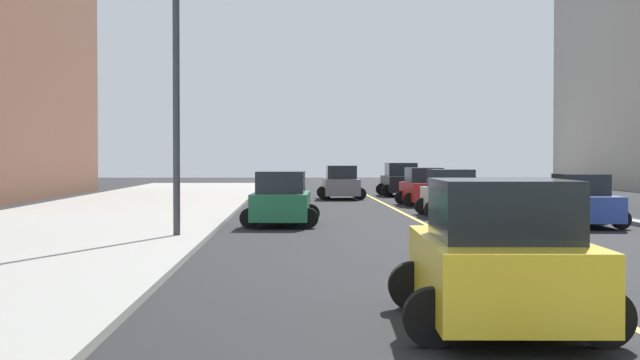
# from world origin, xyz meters

# --- Properties ---
(lane_divider_paint) EXTENTS (0.16, 80.00, 0.01)m
(lane_divider_paint) POSITION_xyz_m (0.00, 40.00, 0.01)
(lane_divider_paint) COLOR yellow
(lane_divider_paint) RESTS_ON ground
(car_green_nearest) EXTENTS (2.79, 4.36, 1.91)m
(car_green_nearest) POSITION_xyz_m (-5.16, 29.30, 0.89)
(car_green_nearest) COLOR #236B42
(car_green_nearest) RESTS_ON ground
(car_blue_second) EXTENTS (2.63, 4.13, 1.82)m
(car_blue_second) POSITION_xyz_m (5.26, 28.59, 0.85)
(car_blue_second) COLOR #2D479E
(car_blue_second) RESTS_ON ground
(car_white_third) EXTENTS (2.71, 4.31, 1.91)m
(car_white_third) POSITION_xyz_m (1.72, 34.41, 0.89)
(car_white_third) COLOR silver
(car_white_third) RESTS_ON ground
(car_black_fourth) EXTENTS (2.97, 4.69, 2.07)m
(car_black_fourth) POSITION_xyz_m (2.05, 54.78, 0.97)
(car_black_fourth) COLOR black
(car_black_fourth) RESTS_ON ground
(car_gray_fifth) EXTENTS (2.74, 4.36, 1.94)m
(car_gray_fifth) POSITION_xyz_m (-1.97, 50.28, 0.91)
(car_gray_fifth) COLOR slate
(car_gray_fifth) RESTS_ON ground
(car_red_sixth) EXTENTS (2.77, 4.31, 1.89)m
(car_red_sixth) POSITION_xyz_m (1.85, 43.05, 0.88)
(car_red_sixth) COLOR red
(car_red_sixth) RESTS_ON ground
(car_yellow_seventh) EXTENTS (3.03, 4.73, 2.08)m
(car_yellow_seventh) POSITION_xyz_m (-1.87, 9.56, 0.97)
(car_yellow_seventh) COLOR gold
(car_yellow_seventh) RESTS_ON ground
(street_lamp) EXTENTS (0.44, 0.44, 7.91)m
(street_lamp) POSITION_xyz_m (-8.10, 23.58, 4.78)
(street_lamp) COLOR #38383D
(street_lamp) RESTS_ON sidewalk_kerb_west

